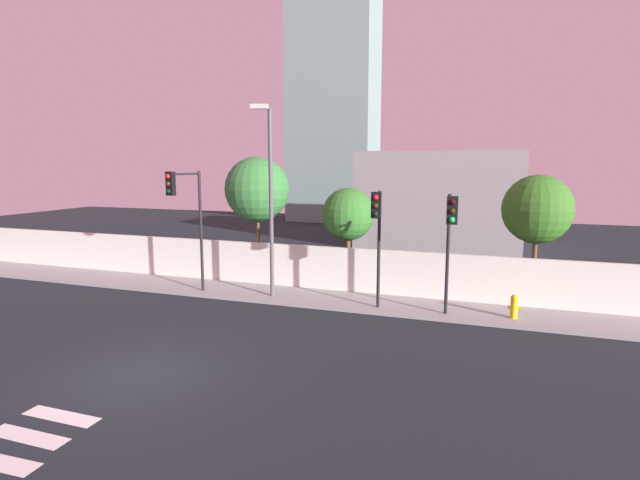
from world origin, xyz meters
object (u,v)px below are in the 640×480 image
at_px(fire_hydrant, 514,305).
at_px(street_lamp_curbside, 269,188).
at_px(traffic_light_right, 377,224).
at_px(roadside_tree_midleft, 348,215).
at_px(traffic_light_center, 185,205).
at_px(roadside_tree_leftmost, 257,189).
at_px(traffic_light_left, 450,229).
at_px(roadside_tree_midright, 537,210).

bearing_deg(fire_hydrant, street_lamp_curbside, -178.20).
xyz_separation_m(traffic_light_right, street_lamp_curbside, (-4.33, 0.43, 1.17)).
xyz_separation_m(traffic_light_right, roadside_tree_midleft, (-2.05, 3.40, -0.05)).
xyz_separation_m(traffic_light_center, street_lamp_curbside, (3.29, 0.75, 0.69)).
height_order(roadside_tree_leftmost, roadside_tree_midleft, roadside_tree_leftmost).
bearing_deg(traffic_light_left, street_lamp_curbside, 174.75).
xyz_separation_m(traffic_light_left, roadside_tree_midleft, (-4.55, 3.59, -0.02)).
xyz_separation_m(traffic_light_left, traffic_light_right, (-2.50, 0.19, 0.03)).
bearing_deg(traffic_light_right, street_lamp_curbside, 174.30).
bearing_deg(roadside_tree_midleft, traffic_light_center, -146.26).
xyz_separation_m(traffic_light_left, fire_hydrant, (2.14, 0.91, -2.65)).
bearing_deg(roadside_tree_leftmost, roadside_tree_midright, 0.00).
bearing_deg(traffic_light_left, roadside_tree_leftmost, 157.87).
distance_m(street_lamp_curbside, roadside_tree_midright, 10.16).
distance_m(traffic_light_center, roadside_tree_leftmost, 3.96).
bearing_deg(roadside_tree_midright, traffic_light_right, -147.60).
bearing_deg(roadside_tree_midleft, traffic_light_left, -38.29).
distance_m(roadside_tree_midleft, roadside_tree_midright, 7.42).
distance_m(traffic_light_right, roadside_tree_midleft, 3.97).
bearing_deg(roadside_tree_midright, roadside_tree_midleft, 180.00).
bearing_deg(traffic_light_right, roadside_tree_midleft, 121.15).
relative_size(traffic_light_center, roadside_tree_leftmost, 0.87).
bearing_deg(traffic_light_left, roadside_tree_midleft, 141.71).
distance_m(traffic_light_center, roadside_tree_midright, 13.50).
height_order(traffic_light_center, fire_hydrant, traffic_light_center).
bearing_deg(street_lamp_curbside, fire_hydrant, 1.80).
xyz_separation_m(traffic_light_left, roadside_tree_leftmost, (-8.83, 3.59, 0.98)).
bearing_deg(traffic_light_right, roadside_tree_leftmost, 151.79).
relative_size(traffic_light_right, roadside_tree_midright, 0.86).
relative_size(traffic_light_center, street_lamp_curbside, 0.67).
xyz_separation_m(traffic_light_center, fire_hydrant, (12.26, 1.04, -3.16)).
height_order(traffic_light_left, traffic_light_right, traffic_light_right).
height_order(traffic_light_left, street_lamp_curbside, street_lamp_curbside).
relative_size(traffic_light_right, roadside_tree_leftmost, 0.75).
bearing_deg(traffic_light_center, roadside_tree_leftmost, 70.92).
distance_m(fire_hydrant, roadside_tree_midleft, 7.67).
relative_size(traffic_light_center, roadside_tree_midright, 0.99).
distance_m(traffic_light_center, fire_hydrant, 12.70).
height_order(traffic_light_left, fire_hydrant, traffic_light_left).
xyz_separation_m(roadside_tree_leftmost, roadside_tree_midright, (11.69, 0.00, -0.56)).
relative_size(roadside_tree_midleft, roadside_tree_midright, 0.88).
relative_size(fire_hydrant, roadside_tree_leftmost, 0.15).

